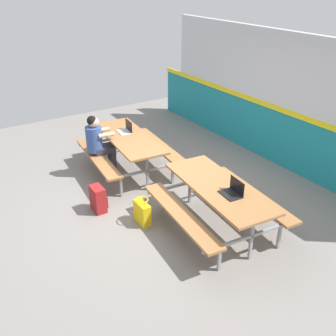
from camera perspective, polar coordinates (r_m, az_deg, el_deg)
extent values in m
cube|color=gray|center=(6.90, -0.83, -4.39)|extent=(10.00, 10.00, 0.02)
cube|color=teal|center=(8.27, 15.54, 4.48)|extent=(8.00, 0.12, 1.10)
cube|color=yellow|center=(8.02, 15.74, 8.34)|extent=(8.00, 0.03, 0.10)
cube|color=silver|center=(7.88, 16.77, 13.57)|extent=(6.72, 0.12, 1.40)
cube|color=#9E6B3D|center=(7.51, -5.73, 4.46)|extent=(2.08, 0.94, 0.04)
cube|color=#9E6B3D|center=(7.44, -10.16, 1.49)|extent=(1.93, 0.46, 0.04)
cube|color=#9E6B3D|center=(7.86, -1.34, 3.34)|extent=(1.93, 0.46, 0.04)
cube|color=gray|center=(8.37, -7.75, 4.04)|extent=(0.04, 0.04, 0.70)
cube|color=gray|center=(8.36, -7.77, 4.29)|extent=(0.19, 1.55, 0.04)
cube|color=gray|center=(8.29, -10.98, 2.45)|extent=(0.04, 0.04, 0.41)
cube|color=gray|center=(8.59, -4.51, 3.78)|extent=(0.04, 0.04, 0.41)
cube|color=gray|center=(6.97, -3.04, -0.67)|extent=(0.04, 0.04, 0.70)
cube|color=gray|center=(6.95, -3.04, -0.37)|extent=(0.19, 1.55, 0.04)
cube|color=gray|center=(6.88, -6.86, -2.63)|extent=(0.04, 0.04, 0.41)
cube|color=gray|center=(7.24, 0.65, -0.83)|extent=(0.04, 0.04, 0.41)
cube|color=#9E6B3D|center=(5.81, 7.40, -2.77)|extent=(2.08, 0.94, 0.04)
cube|color=#9E6B3D|center=(5.67, 1.86, -6.80)|extent=(1.93, 0.46, 0.04)
cube|color=#9E6B3D|center=(6.30, 12.05, -3.71)|extent=(1.93, 0.46, 0.04)
cube|color=gray|center=(6.60, 3.21, -2.39)|extent=(0.04, 0.04, 0.70)
cube|color=gray|center=(6.58, 3.22, -2.09)|extent=(0.19, 1.55, 0.04)
cube|color=gray|center=(6.46, -0.73, -4.53)|extent=(0.04, 0.04, 0.41)
cube|color=gray|center=(6.91, 6.83, -2.48)|extent=(0.04, 0.04, 0.41)
cube|color=gray|center=(5.47, 12.07, -9.96)|extent=(0.04, 0.04, 0.70)
cube|color=gray|center=(5.45, 12.11, -9.62)|extent=(0.19, 1.55, 0.04)
cube|color=gray|center=(5.31, 7.50, -12.86)|extent=(0.04, 0.04, 0.41)
cube|color=gray|center=(5.84, 15.90, -9.55)|extent=(0.04, 0.04, 0.41)
cylinder|color=#2D2D38|center=(7.83, -8.36, 1.30)|extent=(0.11, 0.11, 0.45)
cylinder|color=#2D2D38|center=(7.67, -7.90, 0.78)|extent=(0.11, 0.11, 0.45)
cube|color=#2D2D38|center=(7.59, -9.35, 2.74)|extent=(0.34, 0.41, 0.12)
cylinder|color=#334C8C|center=(7.45, -10.73, 4.16)|extent=(0.30, 0.30, 0.48)
cylinder|color=tan|center=(7.59, -9.67, 5.48)|extent=(0.11, 0.31, 0.08)
cylinder|color=tan|center=(7.34, -8.97, 4.78)|extent=(0.11, 0.31, 0.08)
sphere|color=tan|center=(7.34, -10.80, 6.57)|extent=(0.20, 0.20, 0.20)
sphere|color=black|center=(7.32, -11.05, 6.78)|extent=(0.18, 0.18, 0.18)
cube|color=silver|center=(7.72, -6.44, 5.27)|extent=(0.34, 0.25, 0.01)
cube|color=black|center=(7.71, -5.74, 6.18)|extent=(0.32, 0.04, 0.21)
cube|color=black|center=(5.60, 9.07, -3.83)|extent=(0.34, 0.25, 0.01)
cube|color=black|center=(5.60, 10.03, -2.58)|extent=(0.32, 0.04, 0.21)
cube|color=maroon|center=(6.53, -10.18, -4.47)|extent=(0.30, 0.18, 0.44)
cube|color=maroon|center=(6.60, -9.25, -4.70)|extent=(0.21, 0.04, 0.19)
cube|color=yellow|center=(6.17, -3.79, -6.55)|extent=(0.34, 0.14, 0.36)
torus|color=yellow|center=(6.04, -3.86, -4.66)|extent=(0.21, 0.21, 0.02)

